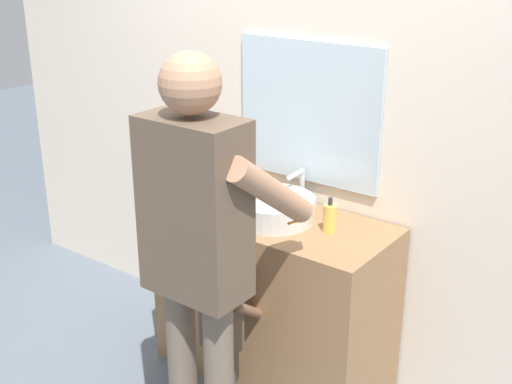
{
  "coord_description": "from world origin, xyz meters",
  "views": [
    {
      "loc": [
        1.7,
        -2.11,
        2.14
      ],
      "look_at": [
        0.0,
        0.15,
        1.04
      ],
      "focal_mm": 47.37,
      "sensor_mm": 36.0,
      "label": 1
    }
  ],
  "objects_px": {
    "child_toddler": "(223,325)",
    "adult_parent": "(199,233)",
    "soap_bottle": "(330,218)",
    "toothbrush_cup": "(206,191)"
  },
  "relations": [
    {
      "from": "child_toddler",
      "to": "adult_parent",
      "type": "height_order",
      "value": "adult_parent"
    },
    {
      "from": "soap_bottle",
      "to": "child_toddler",
      "type": "distance_m",
      "value": 0.69
    },
    {
      "from": "soap_bottle",
      "to": "child_toddler",
      "type": "xyz_separation_m",
      "value": [
        -0.29,
        -0.42,
        -0.46
      ]
    },
    {
      "from": "soap_bottle",
      "to": "child_toddler",
      "type": "bearing_deg",
      "value": -124.18
    },
    {
      "from": "soap_bottle",
      "to": "child_toddler",
      "type": "relative_size",
      "value": 0.21
    },
    {
      "from": "toothbrush_cup",
      "to": "soap_bottle",
      "type": "distance_m",
      "value": 0.69
    },
    {
      "from": "adult_parent",
      "to": "toothbrush_cup",
      "type": "bearing_deg",
      "value": 128.9
    },
    {
      "from": "toothbrush_cup",
      "to": "adult_parent",
      "type": "xyz_separation_m",
      "value": [
        0.5,
        -0.62,
        0.13
      ]
    },
    {
      "from": "toothbrush_cup",
      "to": "child_toddler",
      "type": "xyz_separation_m",
      "value": [
        0.4,
        -0.37,
        -0.45
      ]
    },
    {
      "from": "soap_bottle",
      "to": "adult_parent",
      "type": "relative_size",
      "value": 0.09
    }
  ]
}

